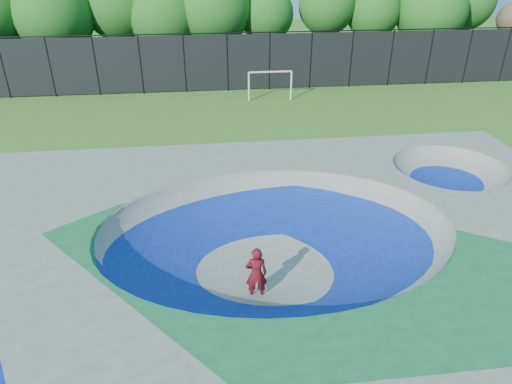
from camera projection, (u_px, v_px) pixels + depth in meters
ground at (275, 265)px, 14.62m from camera, size 120.00×120.00×0.00m
skate_deck at (275, 246)px, 14.27m from camera, size 22.00×14.00×1.50m
skater at (256, 274)px, 12.84m from camera, size 0.64×0.43×1.72m
skateboard at (256, 297)px, 13.23m from camera, size 0.80×0.30×0.05m
soccer_goal at (270, 80)px, 30.30m from camera, size 2.98×0.12×1.97m
fence at (228, 61)px, 32.08m from camera, size 48.09×0.09×4.04m
treeline at (174, 9)px, 34.40m from camera, size 52.38×7.70×8.39m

